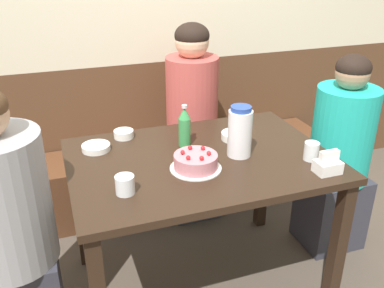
% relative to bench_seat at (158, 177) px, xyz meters
% --- Properties ---
extents(ground_plane, '(12.00, 12.00, 0.00)m').
position_rel_bench_seat_xyz_m(ground_plane, '(0.00, -0.83, -0.21)').
color(ground_plane, '#4C4238').
extents(back_wall, '(4.80, 0.04, 2.50)m').
position_rel_bench_seat_xyz_m(back_wall, '(0.00, 0.22, 1.04)').
color(back_wall, brown).
rests_on(back_wall, ground_plane).
extents(bench_seat, '(2.38, 0.38, 0.42)m').
position_rel_bench_seat_xyz_m(bench_seat, '(0.00, 0.00, 0.00)').
color(bench_seat, '#56331E').
rests_on(bench_seat, ground_plane).
extents(dining_table, '(1.22, 0.85, 0.76)m').
position_rel_bench_seat_xyz_m(dining_table, '(0.00, -0.83, 0.45)').
color(dining_table, black).
rests_on(dining_table, ground_plane).
extents(birthday_cake, '(0.23, 0.23, 0.09)m').
position_rel_bench_seat_xyz_m(birthday_cake, '(-0.06, -0.93, 0.58)').
color(birthday_cake, white).
rests_on(birthday_cake, dining_table).
extents(water_pitcher, '(0.11, 0.11, 0.24)m').
position_rel_bench_seat_xyz_m(water_pitcher, '(0.18, -0.87, 0.67)').
color(water_pitcher, white).
rests_on(water_pitcher, dining_table).
extents(soju_bottle, '(0.06, 0.06, 0.21)m').
position_rel_bench_seat_xyz_m(soju_bottle, '(-0.03, -0.68, 0.65)').
color(soju_bottle, '#388E4C').
rests_on(soju_bottle, dining_table).
extents(napkin_holder, '(0.11, 0.08, 0.11)m').
position_rel_bench_seat_xyz_m(napkin_holder, '(0.47, -1.15, 0.59)').
color(napkin_holder, white).
rests_on(napkin_holder, dining_table).
extents(bowl_soup_white, '(0.14, 0.14, 0.04)m').
position_rel_bench_seat_xyz_m(bowl_soup_white, '(0.24, -0.70, 0.57)').
color(bowl_soup_white, white).
rests_on(bowl_soup_white, dining_table).
extents(bowl_rice_small, '(0.14, 0.14, 0.03)m').
position_rel_bench_seat_xyz_m(bowl_rice_small, '(-0.45, -0.59, 0.56)').
color(bowl_rice_small, white).
rests_on(bowl_rice_small, dining_table).
extents(bowl_side_dish, '(0.10, 0.10, 0.04)m').
position_rel_bench_seat_xyz_m(bowl_side_dish, '(-0.29, -0.49, 0.57)').
color(bowl_side_dish, white).
rests_on(bowl_side_dish, dining_table).
extents(glass_water_tall, '(0.07, 0.07, 0.09)m').
position_rel_bench_seat_xyz_m(glass_water_tall, '(0.48, -1.02, 0.59)').
color(glass_water_tall, silver).
rests_on(glass_water_tall, dining_table).
extents(glass_tumbler_short, '(0.08, 0.08, 0.08)m').
position_rel_bench_seat_xyz_m(glass_tumbler_short, '(-0.39, -1.03, 0.59)').
color(glass_tumbler_short, silver).
rests_on(glass_tumbler_short, dining_table).
extents(person_teal_shirt, '(0.34, 0.34, 1.16)m').
position_rel_bench_seat_xyz_m(person_teal_shirt, '(0.87, -0.75, 0.34)').
color(person_teal_shirt, '#33333D').
rests_on(person_teal_shirt, ground_plane).
extents(person_pale_blue_shirt, '(0.38, 0.38, 1.21)m').
position_rel_bench_seat_xyz_m(person_pale_blue_shirt, '(-0.87, -0.89, 0.39)').
color(person_pale_blue_shirt, '#33333D').
rests_on(person_pale_blue_shirt, ground_plane).
extents(person_grey_tee, '(0.32, 0.34, 1.26)m').
position_rel_bench_seat_xyz_m(person_grey_tee, '(0.20, -0.14, 0.39)').
color(person_grey_tee, '#33333D').
rests_on(person_grey_tee, ground_plane).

